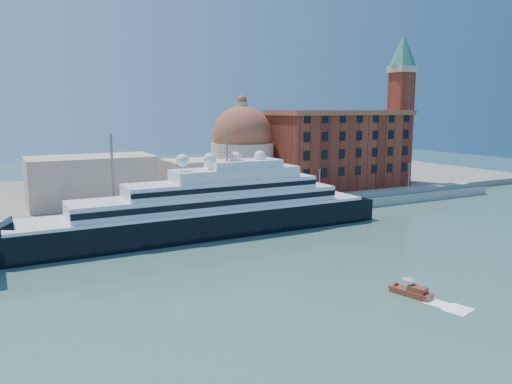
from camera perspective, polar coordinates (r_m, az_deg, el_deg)
ground at (r=85.19m, az=2.60°, el=-7.97°), size 400.00×400.00×0.00m
quay at (r=114.48m, az=-6.08°, el=-2.83°), size 180.00×10.00×2.50m
land at (r=152.71m, az=-11.84°, el=0.02°), size 260.00×72.00×2.00m
quay_fence at (r=110.02m, az=-5.22°, el=-2.33°), size 180.00×0.10×1.20m
superyacht at (r=101.35m, az=-7.42°, el=-2.66°), size 84.55×11.72×25.27m
water_taxi at (r=73.40m, az=17.41°, el=-10.77°), size 3.34×6.07×2.74m
warehouse at (r=154.07m, az=9.52°, el=4.96°), size 43.00×19.00×23.25m
campanile at (r=169.33m, az=16.23°, el=10.18°), size 8.40×8.40×47.00m
church at (r=137.09m, az=-7.38°, el=3.27°), size 66.00×18.00×25.50m
lamp_posts at (r=107.32m, az=-12.10°, el=0.85°), size 120.80×2.40×18.00m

